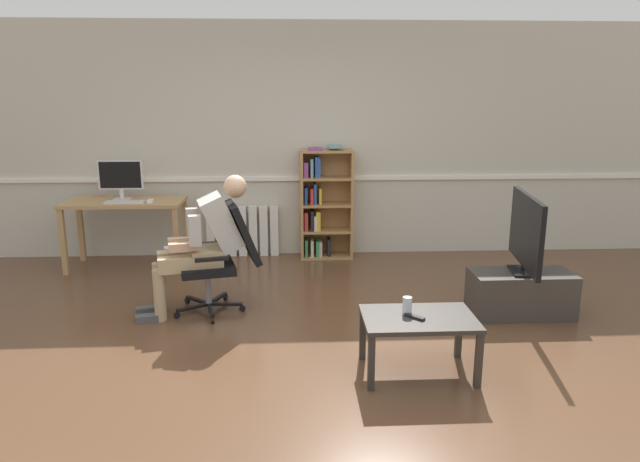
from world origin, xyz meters
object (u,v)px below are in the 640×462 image
(keyboard, at_px, (125,202))
(office_chair, at_px, (224,253))
(coffee_table, at_px, (419,324))
(radiator, at_px, (243,231))
(person_seated, at_px, (203,241))
(tv_stand, at_px, (521,294))
(tv_screen, at_px, (526,233))
(computer_desk, at_px, (125,210))
(bookshelf, at_px, (323,204))
(drinking_glass, at_px, (407,305))
(computer_mouse, at_px, (150,201))
(imac_monitor, at_px, (121,177))
(spare_remote, at_px, (415,317))

(keyboard, relative_size, office_chair, 0.43)
(coffee_table, bearing_deg, radiator, 115.39)
(office_chair, distance_m, person_seated, 0.22)
(tv_stand, xyz_separation_m, tv_screen, (0.00, -0.00, 0.55))
(coffee_table, bearing_deg, office_chair, 138.96)
(computer_desk, relative_size, bookshelf, 0.96)
(bookshelf, distance_m, drinking_glass, 2.92)
(computer_mouse, height_order, radiator, computer_mouse)
(imac_monitor, bearing_deg, drinking_glass, -45.12)
(radiator, xyz_separation_m, spare_remote, (1.41, -3.07, 0.13))
(imac_monitor, distance_m, bookshelf, 2.28)
(radiator, height_order, tv_screen, tv_screen)
(imac_monitor, xyz_separation_m, office_chair, (1.27, -1.45, -0.48))
(radiator, bearing_deg, keyboard, -156.17)
(drinking_glass, bearing_deg, person_seated, 143.03)
(tv_screen, distance_m, coffee_table, 1.57)
(office_chair, xyz_separation_m, tv_stand, (2.60, -0.26, -0.33))
(computer_desk, xyz_separation_m, office_chair, (1.23, -1.38, -0.12))
(computer_mouse, bearing_deg, tv_stand, -23.36)
(radiator, relative_size, office_chair, 0.87)
(keyboard, height_order, spare_remote, keyboard)
(imac_monitor, height_order, keyboard, imac_monitor)
(bookshelf, bearing_deg, spare_remote, -81.24)
(bookshelf, xyz_separation_m, tv_screen, (1.63, -1.93, 0.11))
(spare_remote, bearing_deg, office_chair, -86.94)
(tv_screen, distance_m, spare_remote, 1.60)
(office_chair, height_order, spare_remote, office_chair)
(person_seated, bearing_deg, office_chair, 90.00)
(coffee_table, bearing_deg, keyboard, 136.47)
(tv_screen, bearing_deg, person_seated, 94.36)
(office_chair, bearing_deg, imac_monitor, -152.15)
(spare_remote, bearing_deg, computer_desk, -89.85)
(person_seated, bearing_deg, spare_remote, 38.50)
(imac_monitor, relative_size, tv_screen, 0.49)
(coffee_table, bearing_deg, spare_remote, -143.82)
(computer_desk, distance_m, spare_remote, 3.78)
(computer_mouse, distance_m, person_seated, 1.50)
(person_seated, xyz_separation_m, tv_stand, (2.77, -0.22, -0.46))
(bookshelf, bearing_deg, person_seated, -123.83)
(keyboard, relative_size, computer_mouse, 4.20)
(office_chair, bearing_deg, radiator, 166.06)
(coffee_table, bearing_deg, tv_screen, 41.75)
(keyboard, height_order, tv_stand, keyboard)
(computer_mouse, bearing_deg, tv_screen, -23.36)
(imac_monitor, distance_m, keyboard, 0.34)
(computer_mouse, distance_m, radiator, 1.17)
(tv_stand, bearing_deg, office_chair, 174.26)
(computer_mouse, height_order, tv_stand, computer_mouse)
(coffee_table, bearing_deg, imac_monitor, 135.04)
(imac_monitor, distance_m, person_seated, 1.89)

